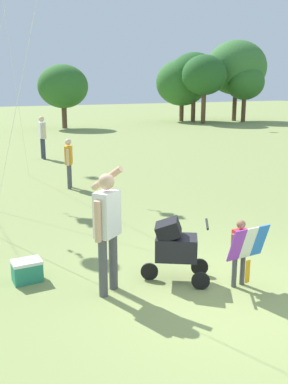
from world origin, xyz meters
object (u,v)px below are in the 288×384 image
child_with_butterfly_kite (241,247)px  person_adult_flyer (107,223)px  cooler_box (27,271)px  person_sitting_far (42,134)px  stroller (175,245)px  person_back_turned (69,159)px

child_with_butterfly_kite → person_adult_flyer: person_adult_flyer is taller
person_adult_flyer → cooler_box: person_adult_flyer is taller
child_with_butterfly_kite → cooler_box: bearing=149.3°
child_with_butterfly_kite → person_adult_flyer: size_ratio=0.56×
cooler_box → person_sitting_far: bearing=74.1°
stroller → person_adult_flyer: bearing=172.8°
stroller → person_sitting_far: (1.18, 12.46, 0.44)m
person_sitting_far → person_back_turned: 5.62m
stroller → person_back_turned: size_ratio=0.72×
person_adult_flyer → person_sitting_far: (2.26, 12.32, -0.05)m
child_with_butterfly_kite → person_sitting_far: size_ratio=0.60×
person_sitting_far → person_back_turned: bearing=-96.8°
stroller → person_sitting_far: size_ratio=0.61×
person_adult_flyer → child_with_butterfly_kite: bearing=-22.3°
stroller → person_back_turned: (0.52, 6.88, 0.27)m
person_adult_flyer → stroller: person_adult_flyer is taller
person_sitting_far → person_back_turned: person_sitting_far is taller
child_with_butterfly_kite → person_back_turned: 7.52m
child_with_butterfly_kite → person_back_turned: person_back_turned is taller
child_with_butterfly_kite → stroller: 1.01m
person_sitting_far → cooler_box: bearing=-105.9°
person_sitting_far → person_back_turned: (-0.67, -5.58, -0.17)m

